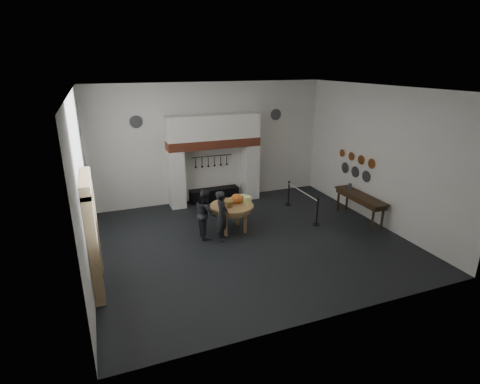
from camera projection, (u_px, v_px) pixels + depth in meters
name	position (u px, v px, depth m)	size (l,w,h in m)	color
floor	(250.00, 240.00, 11.47)	(9.00, 8.00, 0.02)	black
ceiling	(252.00, 88.00, 9.99)	(9.00, 8.00, 0.02)	silver
wall_back	(211.00, 143.00, 14.26)	(9.00, 0.02, 4.50)	silver
wall_front	(331.00, 222.00, 7.20)	(9.00, 0.02, 4.50)	silver
wall_left	(83.00, 187.00, 9.21)	(0.02, 8.00, 4.50)	silver
wall_right	(378.00, 156.00, 12.25)	(0.02, 8.00, 4.50)	silver
chimney_pier_left	(176.00, 179.00, 13.84)	(0.55, 0.70, 2.15)	silver
chimney_pier_right	(250.00, 171.00, 14.84)	(0.55, 0.70, 2.15)	silver
hearth_brick_band	(214.00, 143.00, 13.93)	(3.50, 0.72, 0.32)	#9E442B
chimney_hood	(213.00, 127.00, 13.73)	(3.50, 0.70, 0.90)	silver
iron_range	(214.00, 195.00, 14.67)	(1.90, 0.45, 0.50)	black
utensil_rail	(212.00, 156.00, 14.35)	(0.02, 0.02, 1.60)	black
door_recess	(89.00, 241.00, 8.67)	(0.04, 1.10, 2.50)	black
door_jamb_near	(94.00, 252.00, 8.06)	(0.22, 0.30, 2.60)	tan
door_jamb_far	(93.00, 226.00, 9.30)	(0.22, 0.30, 2.60)	tan
door_lintel	(85.00, 183.00, 8.24)	(0.22, 1.70, 0.30)	tan
wall_plaque	(88.00, 201.00, 10.15)	(0.05, 0.34, 0.44)	gold
work_table	(232.00, 206.00, 11.89)	(1.39, 1.39, 0.07)	tan
pumpkin	(237.00, 199.00, 11.98)	(0.36, 0.36, 0.31)	orange
cheese_block_big	(247.00, 200.00, 11.96)	(0.22, 0.22, 0.24)	#FCFD97
cheese_block_small	(243.00, 198.00, 12.23)	(0.18, 0.18, 0.20)	#D4CA7E
wicker_basket	(229.00, 204.00, 11.66)	(0.32, 0.32, 0.22)	olive
bread_loaf	(225.00, 200.00, 12.13)	(0.31, 0.18, 0.13)	#AC613D
visitor_near	(222.00, 216.00, 11.25)	(0.58, 0.38, 1.58)	black
visitor_far	(206.00, 213.00, 11.47)	(0.75, 0.59, 1.55)	black
side_table	(360.00, 196.00, 12.70)	(0.55, 2.20, 0.06)	#322112
pewter_jug	(350.00, 187.00, 13.19)	(0.12, 0.12, 0.22)	#4E4F53
copper_pan_a	(372.00, 164.00, 12.51)	(0.34, 0.34, 0.03)	#C6662D
copper_pan_b	(361.00, 160.00, 13.00)	(0.32, 0.32, 0.03)	#C6662D
copper_pan_c	(351.00, 156.00, 13.48)	(0.30, 0.30, 0.03)	#C6662D
copper_pan_d	(342.00, 153.00, 13.97)	(0.28, 0.28, 0.03)	#C6662D
pewter_plate_left	(366.00, 176.00, 12.85)	(0.40, 0.40, 0.03)	#4C4C51
pewter_plate_mid	(355.00, 172.00, 13.38)	(0.40, 0.40, 0.03)	#4C4C51
pewter_plate_right	(345.00, 168.00, 13.91)	(0.40, 0.40, 0.03)	#4C4C51
pewter_plate_back_left	(136.00, 122.00, 13.00)	(0.44, 0.44, 0.03)	#4C4C51
pewter_plate_back_right	(276.00, 115.00, 14.82)	(0.44, 0.44, 0.03)	#4C4C51
barrier_post_near	(317.00, 212.00, 12.41)	(0.05, 0.05, 0.90)	black
barrier_post_far	(289.00, 194.00, 14.17)	(0.05, 0.05, 0.90)	black
barrier_rope	(303.00, 192.00, 13.16)	(0.04, 0.04, 2.00)	silver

